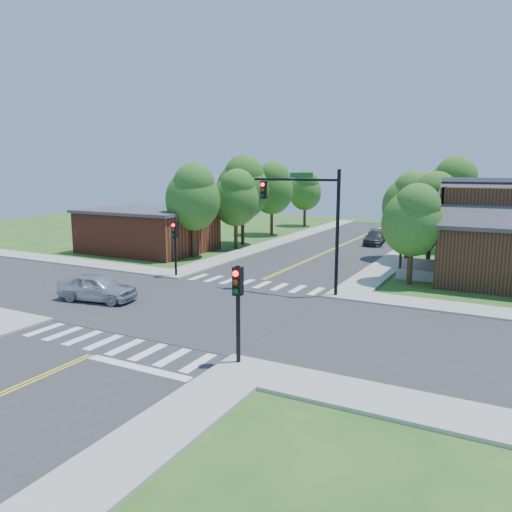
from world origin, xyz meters
The scene contains 25 objects.
ground centered at (0.00, 0.00, 0.00)m, with size 100.00×100.00×0.00m, color #285A1C.
road_ns centered at (0.00, 0.00, 0.02)m, with size 10.00×90.00×0.04m, color #2D2D30.
road_ew centered at (0.00, 0.00, 0.03)m, with size 90.00×10.00×0.04m, color #2D2D30.
intersection_patch centered at (0.00, 0.00, 0.00)m, with size 10.20×10.20×0.06m, color #2D2D30.
sidewalk_nw centered at (-15.82, 15.82, 0.07)m, with size 40.00×40.00×0.14m.
crosswalk_north centered at (0.00, 6.20, 0.05)m, with size 8.85×2.00×0.01m.
crosswalk_south centered at (0.00, -6.20, 0.05)m, with size 8.85×2.00×0.01m.
centerline centered at (0.00, 0.00, 0.05)m, with size 0.30×90.00×0.01m.
stop_bar centered at (2.50, -7.60, 0.00)m, with size 4.60×0.45×0.09m, color white.
signal_mast_ne centered at (3.91, 5.59, 4.85)m, with size 5.30×0.42×7.20m.
signal_pole_se centered at (5.60, -5.62, 2.66)m, with size 0.34×0.42×3.80m.
signal_pole_nw centered at (-5.60, 5.58, 2.66)m, with size 0.34×0.42×3.80m.
building_nw centered at (-14.20, 13.20, 1.88)m, with size 10.40×8.40×3.73m.
tree_e_a centered at (8.77, 10.72, 4.17)m, with size 3.75×3.56×6.37m.
tree_e_b centered at (8.81, 17.67, 4.60)m, with size 4.14×3.93×7.03m.
tree_e_c centered at (9.26, 25.58, 5.41)m, with size 4.86×4.61×8.25m.
tree_e_d centered at (8.73, 34.74, 4.92)m, with size 4.42×4.19×7.51m.
tree_w_a centered at (-8.89, 12.52, 5.02)m, with size 4.51×4.29×7.67m.
tree_w_b centered at (-8.58, 20.23, 5.55)m, with size 4.98×4.74×8.47m.
tree_w_c centered at (-9.13, 27.70, 5.20)m, with size 4.67×4.44×7.94m.
tree_w_d centered at (-9.11, 37.15, 4.52)m, with size 4.06×3.86×6.91m.
tree_house centered at (6.92, 19.22, 4.60)m, with size 4.14×3.93×7.03m.
tree_bldg centered at (-7.95, 17.85, 4.70)m, with size 4.23×4.01×7.18m.
car_silver centered at (-5.74, -1.36, 0.76)m, with size 4.65×2.42×1.51m, color silver.
car_dgrey centered at (2.57, 25.97, 0.64)m, with size 2.34×4.58×1.27m, color #2E3234.
Camera 1 is at (14.37, -20.92, 7.32)m, focal length 35.00 mm.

